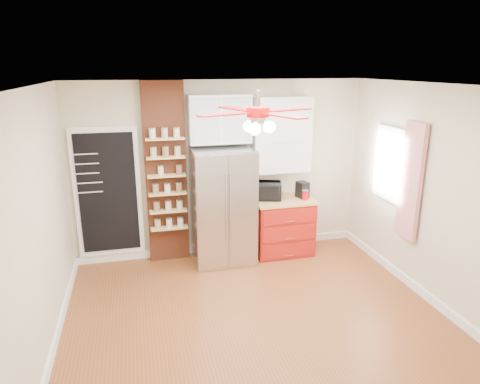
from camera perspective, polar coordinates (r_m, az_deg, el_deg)
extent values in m
plane|color=brown|center=(5.35, 2.09, -16.26)|extent=(4.50, 4.50, 0.00)
plane|color=white|center=(4.50, 2.46, 14.02)|extent=(4.50, 4.50, 0.00)
cube|color=beige|center=(6.62, -2.55, 3.02)|extent=(4.50, 0.02, 2.70)
cube|color=beige|center=(3.06, 13.05, -14.32)|extent=(4.50, 0.02, 2.70)
cube|color=beige|center=(4.69, -25.28, -4.38)|extent=(0.02, 4.00, 2.70)
cube|color=beige|center=(5.78, 24.24, -0.49)|extent=(0.02, 4.00, 2.70)
cube|color=white|center=(6.55, -17.20, -0.13)|extent=(0.95, 0.04, 1.95)
cube|color=black|center=(6.53, -17.21, -0.19)|extent=(0.82, 0.02, 1.78)
cube|color=brown|center=(6.44, -9.85, 2.40)|extent=(0.60, 0.16, 2.70)
cube|color=#A9A9AD|center=(6.40, -2.28, -1.90)|extent=(0.90, 0.70, 1.75)
cube|color=white|center=(6.30, -2.77, 9.72)|extent=(0.90, 0.35, 0.70)
cube|color=#A61912|center=(6.84, 5.69, -4.68)|extent=(0.90, 0.60, 0.86)
cube|color=#DCB260|center=(6.69, 5.80, -1.08)|extent=(0.94, 0.64, 0.04)
cube|color=white|center=(6.62, 5.55, 7.59)|extent=(0.90, 0.30, 1.15)
cube|color=white|center=(6.42, 19.46, 3.48)|extent=(0.04, 0.75, 1.05)
cube|color=red|center=(5.98, 21.80, 1.33)|extent=(0.06, 0.40, 1.55)
cylinder|color=silver|center=(4.51, 2.43, 12.12)|extent=(0.05, 0.05, 0.20)
cylinder|color=#A00A09|center=(4.52, 2.42, 10.60)|extent=(0.24, 0.24, 0.10)
sphere|color=white|center=(4.54, 2.39, 8.59)|extent=(0.13, 0.13, 0.13)
imported|color=black|center=(6.63, 3.42, 0.18)|extent=(0.55, 0.45, 0.26)
cube|color=black|center=(6.76, 8.31, 0.31)|extent=(0.19, 0.22, 0.25)
cylinder|color=red|center=(6.65, 8.70, -0.46)|extent=(0.11, 0.11, 0.15)
cylinder|color=#A40913|center=(6.82, 8.64, 0.00)|extent=(0.13, 0.13, 0.15)
cylinder|color=beige|center=(6.30, -10.53, 2.85)|extent=(0.08, 0.08, 0.12)
cylinder|color=#8E6848|center=(6.30, -8.11, 2.93)|extent=(0.10, 0.10, 0.12)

